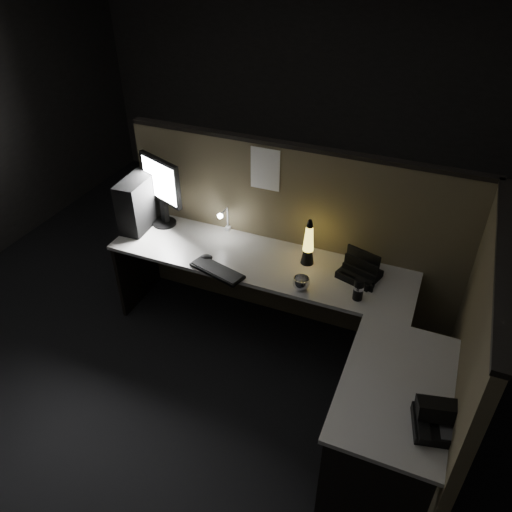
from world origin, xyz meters
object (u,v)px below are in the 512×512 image
at_px(pc_tower, 138,203).
at_px(keyboard, 217,271).
at_px(desk_phone, 440,419).
at_px(monitor, 161,185).
at_px(lava_lamp, 308,246).

height_order(pc_tower, keyboard, pc_tower).
height_order(pc_tower, desk_phone, pc_tower).
bearing_deg(monitor, pc_tower, -124.97).
distance_m(monitor, desk_phone, 2.59).
height_order(pc_tower, lava_lamp, pc_tower).
xyz_separation_m(pc_tower, lava_lamp, (1.41, 0.03, -0.06)).
distance_m(pc_tower, lava_lamp, 1.41).
bearing_deg(desk_phone, monitor, 140.17).
xyz_separation_m(monitor, lava_lamp, (1.25, -0.08, -0.20)).
height_order(pc_tower, monitor, monitor).
relative_size(monitor, desk_phone, 1.91).
relative_size(monitor, keyboard, 1.37).
bearing_deg(lava_lamp, pc_tower, -178.83).
bearing_deg(lava_lamp, monitor, 176.44).
xyz_separation_m(keyboard, desk_phone, (1.60, -0.73, 0.05)).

